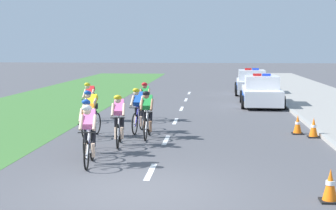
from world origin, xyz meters
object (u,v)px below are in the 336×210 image
(cyclist_fifth, at_px, (147,114))
(traffic_cone_near, at_px, (314,128))
(traffic_cone_mid, at_px, (298,125))
(traffic_cone_far, at_px, (330,186))
(cyclist_third, at_px, (119,119))
(cyclist_sixth, at_px, (138,109))
(police_car_nearest, at_px, (261,92))
(cyclist_seventh, at_px, (145,101))
(police_car_second, at_px, (252,83))
(cyclist_fourth, at_px, (91,113))
(cyclist_lead, at_px, (89,134))
(cyclist_eighth, at_px, (90,101))
(cyclist_second, at_px, (88,126))

(cyclist_fifth, relative_size, traffic_cone_near, 2.69)
(cyclist_fifth, bearing_deg, traffic_cone_mid, 13.58)
(traffic_cone_far, bearing_deg, cyclist_third, 134.63)
(cyclist_sixth, distance_m, police_car_nearest, 9.46)
(cyclist_seventh, xyz_separation_m, police_car_second, (5.01, 11.58, -0.11))
(cyclist_seventh, relative_size, police_car_second, 0.39)
(cyclist_fourth, relative_size, police_car_second, 0.39)
(cyclist_seventh, distance_m, traffic_cone_near, 6.68)
(cyclist_lead, relative_size, cyclist_eighth, 1.00)
(traffic_cone_near, bearing_deg, cyclist_sixth, 175.08)
(cyclist_sixth, bearing_deg, traffic_cone_near, -4.92)
(cyclist_seventh, distance_m, traffic_cone_mid, 6.05)
(cyclist_fourth, distance_m, police_car_nearest, 11.05)
(cyclist_sixth, xyz_separation_m, cyclist_eighth, (-2.25, 2.38, 0.00))
(cyclist_fourth, bearing_deg, police_car_nearest, 55.48)
(cyclist_fourth, relative_size, cyclist_seventh, 1.00)
(cyclist_eighth, bearing_deg, police_car_nearest, 38.71)
(cyclist_lead, bearing_deg, cyclist_eighth, 103.65)
(cyclist_seventh, bearing_deg, cyclist_sixth, -87.47)
(cyclist_lead, relative_size, traffic_cone_mid, 2.69)
(traffic_cone_far, bearing_deg, traffic_cone_near, 81.43)
(cyclist_fourth, relative_size, cyclist_fifth, 1.00)
(cyclist_seventh, bearing_deg, cyclist_third, -91.16)
(cyclist_fifth, distance_m, cyclist_sixth, 1.15)
(cyclist_seventh, distance_m, police_car_nearest, 7.36)
(cyclist_eighth, xyz_separation_m, traffic_cone_near, (7.98, -2.87, -0.48))
(cyclist_fourth, height_order, traffic_cone_far, cyclist_fourth)
(cyclist_sixth, height_order, traffic_cone_mid, cyclist_sixth)
(cyclist_lead, distance_m, traffic_cone_far, 5.77)
(cyclist_fourth, height_order, police_car_nearest, police_car_nearest)
(police_car_nearest, bearing_deg, cyclist_fourth, -124.52)
(cyclist_lead, height_order, cyclist_fourth, same)
(cyclist_third, xyz_separation_m, cyclist_fourth, (-1.15, 1.36, 0.00))
(police_car_second, bearing_deg, cyclist_lead, -105.69)
(cyclist_fifth, bearing_deg, cyclist_seventh, 98.58)
(cyclist_eighth, xyz_separation_m, police_car_second, (7.14, 11.91, -0.11))
(cyclist_fourth, height_order, police_car_second, police_car_second)
(cyclist_third, distance_m, cyclist_fourth, 1.79)
(cyclist_second, bearing_deg, cyclist_eighth, 103.36)
(cyclist_second, bearing_deg, cyclist_seventh, 83.59)
(cyclist_sixth, xyz_separation_m, police_car_second, (4.89, 14.29, -0.11))
(cyclist_fourth, bearing_deg, cyclist_eighth, 104.53)
(cyclist_seventh, bearing_deg, traffic_cone_mid, -25.39)
(traffic_cone_near, distance_m, traffic_cone_far, 6.94)
(cyclist_sixth, bearing_deg, cyclist_fifth, -66.96)
(cyclist_fourth, distance_m, cyclist_fifth, 1.82)
(cyclist_seventh, bearing_deg, cyclist_fifth, -81.42)
(traffic_cone_far, bearing_deg, cyclist_fifth, 123.98)
(cyclist_eighth, relative_size, traffic_cone_mid, 2.69)
(cyclist_third, relative_size, cyclist_seventh, 1.00)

